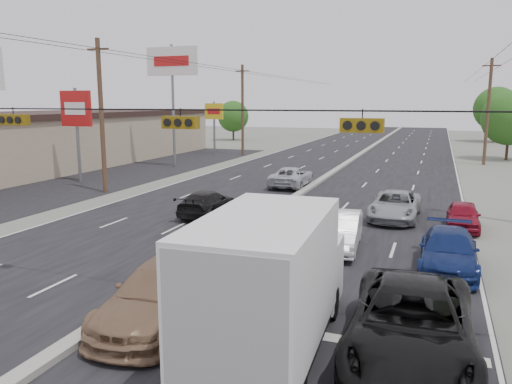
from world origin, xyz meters
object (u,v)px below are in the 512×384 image
pole_sign_billboard (172,69)px  red_sedan (239,243)px  box_truck (272,282)px  queue_car_a (280,213)px  queue_car_b (339,231)px  queue_car_c (395,206)px  utility_pole_left_c (243,110)px  oncoming_far (292,177)px  pole_sign_far (214,116)px  tan_sedan (164,293)px  oncoming_near (207,203)px  black_suv (411,324)px  queue_car_d (448,251)px  queue_car_e (463,216)px  pole_sign_mid (76,114)px  utility_pole_left_b (101,116)px  tree_right_mid (510,118)px  utility_pole_right_c (488,111)px  tree_right_far (496,109)px  tree_left_far (233,116)px

pole_sign_billboard → red_sedan: pole_sign_billboard is taller
box_truck → queue_car_a: size_ratio=1.60×
queue_car_b → queue_car_c: size_ratio=0.90×
utility_pole_left_c → oncoming_far: (11.10, -18.53, -4.40)m
pole_sign_far → tan_sedan: 44.72m
oncoming_far → oncoming_near: bearing=79.7°
black_suv → queue_car_a: size_ratio=1.39×
pole_sign_billboard → queue_car_b: pole_sign_billboard is taller
red_sedan → oncoming_far: red_sedan is taller
queue_car_a → queue_car_d: size_ratio=0.92×
pole_sign_billboard → oncoming_near: size_ratio=2.42×
utility_pole_left_c → tan_sedan: bearing=-71.3°
tan_sedan → queue_car_e: (8.20, 13.80, -0.17)m
pole_sign_mid → pole_sign_billboard: bearing=76.0°
utility_pole_left_b → queue_car_a: bearing=-20.7°
tree_right_mid → box_truck: (-10.20, -46.80, -2.50)m
pole_sign_billboard → tan_sedan: size_ratio=1.97×
oncoming_near → pole_sign_mid: bearing=-27.2°
utility_pole_right_c → pole_sign_billboard: bearing=-156.0°
utility_pole_left_c → queue_car_a: (13.90, -30.24, -4.34)m
tan_sedan → black_suv: black_suv is taller
queue_car_a → queue_car_e: bearing=24.4°
red_sedan → queue_car_c: red_sedan is taller
queue_car_b → queue_car_e: bearing=42.3°
red_sedan → black_suv: (6.55, -5.35, 0.13)m
pole_sign_billboard → oncoming_far: bearing=-26.5°
queue_car_d → queue_car_e: bearing=84.2°
oncoming_far → box_truck: bearing=104.3°
queue_car_d → queue_car_e: size_ratio=1.31×
pole_sign_billboard → pole_sign_far: size_ratio=1.83×
tree_right_far → black_suv: bearing=-96.5°
tree_right_mid → pole_sign_far: bearing=-170.8°
queue_car_c → oncoming_far: queue_car_c is taller
utility_pole_right_c → tree_right_mid: (2.50, 5.00, -0.77)m
pole_sign_far → tree_left_far: bearing=106.7°
tree_right_far → queue_car_b: size_ratio=1.77×
queue_car_b → pole_sign_mid: bearing=149.6°
utility_pole_left_c → box_truck: 45.35m
pole_sign_billboard → queue_car_d: bearing=-43.1°
utility_pole_left_c → queue_car_c: 32.65m
tree_right_far → pole_sign_far: bearing=-136.8°
queue_car_a → queue_car_b: queue_car_a is taller
pole_sign_far → queue_car_d: (24.86, -33.83, -3.70)m
oncoming_near → oncoming_far: 10.44m
pole_sign_billboard → queue_car_d: 33.00m
utility_pole_left_c → pole_sign_far: utility_pole_left_c is taller
red_sedan → queue_car_a: size_ratio=1.00×
pole_sign_far → tree_right_mid: tree_right_mid is taller
pole_sign_mid → black_suv: size_ratio=1.12×
tree_left_far → oncoming_far: tree_left_far is taller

